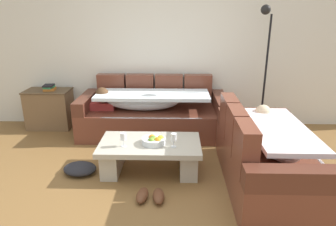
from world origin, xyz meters
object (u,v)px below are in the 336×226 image
at_px(floor_lamp, 264,63).
at_px(crumpled_garment, 80,169).
at_px(pair_of_shoes, 150,196).
at_px(side_cabinet, 50,109).
at_px(couch_along_wall, 151,113).
at_px(wine_glass_near_right, 174,138).
at_px(book_stack_on_cabinet, 49,88).
at_px(fruit_bowl, 154,140).
at_px(wine_glass_near_left, 123,137).
at_px(couch_near_window, 266,156).
at_px(coffee_table, 150,153).

relative_size(floor_lamp, crumpled_garment, 4.88).
relative_size(pair_of_shoes, crumpled_garment, 0.78).
xyz_separation_m(side_cabinet, floor_lamp, (3.42, -0.12, 0.80)).
height_order(couch_along_wall, wine_glass_near_right, couch_along_wall).
height_order(wine_glass_near_right, book_stack_on_cabinet, book_stack_on_cabinet).
bearing_deg(floor_lamp, pair_of_shoes, -129.54).
height_order(side_cabinet, floor_lamp, floor_lamp).
bearing_deg(floor_lamp, fruit_bowl, -139.27).
bearing_deg(side_cabinet, wine_glass_near_left, -46.11).
bearing_deg(book_stack_on_cabinet, couch_near_window, -28.46).
distance_m(coffee_table, wine_glass_near_left, 0.41).
height_order(book_stack_on_cabinet, pair_of_shoes, book_stack_on_cabinet).
bearing_deg(wine_glass_near_left, side_cabinet, 133.89).
distance_m(coffee_table, fruit_bowl, 0.20).
xyz_separation_m(couch_near_window, crumpled_garment, (-2.16, 0.15, -0.27)).
xyz_separation_m(pair_of_shoes, crumpled_garment, (-0.89, 0.52, 0.01)).
distance_m(coffee_table, floor_lamp, 2.28).
relative_size(coffee_table, side_cabinet, 1.67).
xyz_separation_m(couch_along_wall, crumpled_garment, (-0.77, -1.29, -0.27)).
relative_size(wine_glass_near_left, pair_of_shoes, 0.53).
height_order(coffee_table, side_cabinet, side_cabinet).
bearing_deg(floor_lamp, coffee_table, -141.04).
xyz_separation_m(side_cabinet, crumpled_garment, (0.94, -1.52, -0.26)).
distance_m(fruit_bowl, wine_glass_near_right, 0.25).
xyz_separation_m(couch_along_wall, couch_near_window, (1.40, -1.44, 0.00)).
bearing_deg(coffee_table, book_stack_on_cabinet, 140.63).
bearing_deg(couch_near_window, side_cabinet, 61.83).
bearing_deg(pair_of_shoes, couch_along_wall, 94.06).
bearing_deg(floor_lamp, couch_along_wall, -176.29).
relative_size(wine_glass_near_left, book_stack_on_cabinet, 0.75).
bearing_deg(wine_glass_near_right, fruit_bowl, 160.55).
distance_m(floor_lamp, crumpled_garment, 3.04).
bearing_deg(fruit_bowl, pair_of_shoes, -90.63).
height_order(coffee_table, book_stack_on_cabinet, book_stack_on_cabinet).
relative_size(couch_near_window, crumpled_garment, 4.43).
xyz_separation_m(couch_near_window, coffee_table, (-1.32, 0.23, -0.10)).
distance_m(book_stack_on_cabinet, pair_of_shoes, 2.79).
distance_m(couch_near_window, floor_lamp, 1.76).
bearing_deg(coffee_table, fruit_bowl, -35.11).
distance_m(couch_along_wall, wine_glass_near_left, 1.35).
xyz_separation_m(fruit_bowl, wine_glass_near_left, (-0.35, -0.08, 0.07)).
distance_m(wine_glass_near_left, wine_glass_near_right, 0.58).
bearing_deg(pair_of_shoes, wine_glass_near_left, 125.40).
distance_m(floor_lamp, pair_of_shoes, 2.71).
bearing_deg(couch_along_wall, side_cabinet, 172.43).
bearing_deg(coffee_table, floor_lamp, 38.96).
bearing_deg(wine_glass_near_left, coffee_table, 21.76).
bearing_deg(book_stack_on_cabinet, wine_glass_near_right, -37.40).
distance_m(couch_near_window, wine_glass_near_right, 1.05).
relative_size(couch_near_window, pair_of_shoes, 5.65).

